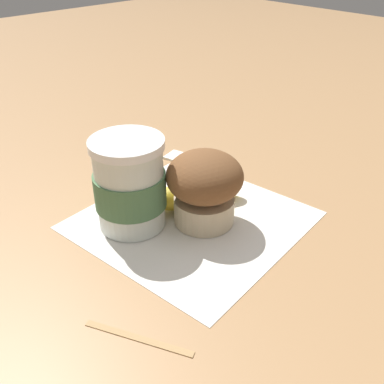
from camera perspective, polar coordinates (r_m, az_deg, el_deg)
ground_plane at (r=0.58m, az=0.00°, el=-3.62°), size 3.00×3.00×0.00m
paper_napkin at (r=0.58m, az=0.00°, el=-3.56°), size 0.28×0.28×0.00m
coffee_cup at (r=0.55m, az=-7.90°, el=0.90°), size 0.09×0.09×0.12m
muffin at (r=0.55m, az=1.60°, el=0.85°), size 0.10×0.10×0.10m
banana at (r=0.59m, az=-1.29°, el=-0.80°), size 0.18×0.08×0.03m
sugar_packet at (r=0.73m, az=-1.39°, el=4.51°), size 0.04×0.06×0.01m
wooden_stirrer at (r=0.44m, az=-6.85°, el=-17.91°), size 0.05×0.10×0.00m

